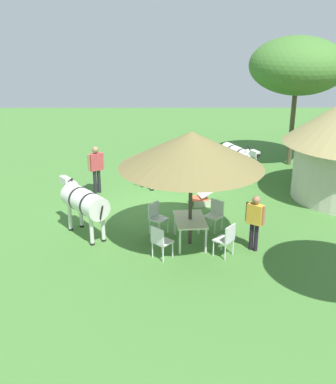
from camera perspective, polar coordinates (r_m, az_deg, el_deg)
The scene contains 14 objects.
ground_plane at distance 15.06m, azimuth -1.23°, elevation -2.57°, with size 36.00×36.00×0.00m, color #447733.
shade_umbrella at distance 12.20m, azimuth 2.83°, elevation 5.13°, with size 3.80×3.80×3.16m.
patio_dining_table at distance 12.89m, azimuth 2.67°, elevation -3.61°, with size 1.34×0.92×0.74m.
patio_chair_near_lawn at distance 12.36m, azimuth 7.05°, elevation -5.52°, with size 0.61×0.60×0.90m.
patio_chair_east_end at distance 13.81m, azimuth 5.67°, elevation -2.55°, with size 0.61×0.61×0.90m.
patio_chair_near_hut at distance 13.58m, azimuth -1.41°, elevation -2.87°, with size 0.60×0.60×0.90m.
patio_chair_west_end at distance 12.16m, azimuth -0.95°, elevation -5.81°, with size 0.61×0.61×0.90m.
guest_beside_umbrella at distance 12.62m, azimuth 10.42°, elevation -3.11°, with size 0.41×0.46×1.55m.
standing_watcher at distance 16.62m, azimuth -8.64°, elevation 3.19°, with size 0.42×0.53×1.69m.
striped_lounge_chair at distance 15.71m, azimuth 4.16°, elevation -0.63°, with size 0.70×0.92×0.59m.
zebra_nearest_camera at distance 18.07m, azimuth 8.46°, elevation 4.34°, with size 2.13×1.23×1.47m.
zebra_by_umbrella at distance 13.43m, azimuth -10.10°, elevation -1.14°, with size 1.88×1.64×1.56m.
zebra_toward_hut at distance 17.07m, azimuth -0.02°, elevation 3.88°, with size 1.19×2.21×1.55m.
acacia_tree_left_background at distance 19.82m, azimuth 15.32°, elevation 14.44°, with size 3.79×3.79×5.17m.
Camera 1 is at (13.83, 0.25, 5.95)m, focal length 44.35 mm.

